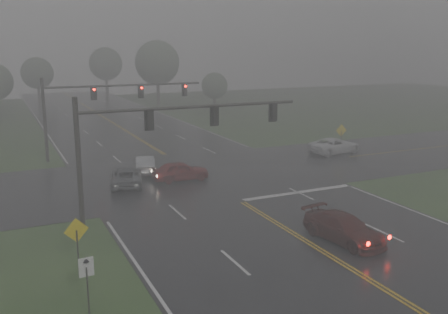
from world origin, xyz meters
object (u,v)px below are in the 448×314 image
car_grey (127,185)px  sedan_red (181,180)px  pickup_white (334,153)px  sedan_silver (145,173)px  signal_gantry_near (153,132)px  signal_gantry_far (97,100)px  sedan_maroon (343,241)px

car_grey → sedan_red: bearing=-170.0°
sedan_red → pickup_white: size_ratio=0.81×
sedan_silver → sedan_red: bearing=131.6°
pickup_white → signal_gantry_near: bearing=109.7°
sedan_red → signal_gantry_near: (-4.22, -7.32, 5.16)m
signal_gantry_near → car_grey: bearing=88.6°
sedan_silver → signal_gantry_far: signal_gantry_far is taller
car_grey → signal_gantry_far: signal_gantry_far is taller
signal_gantry_far → signal_gantry_near: bearing=-91.1°
pickup_white → signal_gantry_far: bearing=62.7°
sedan_silver → signal_gantry_near: (-2.44, -10.73, 5.16)m
car_grey → sedan_silver: bearing=-111.6°
sedan_maroon → sedan_silver: sedan_maroon is taller
sedan_maroon → sedan_red: sedan_red is taller
signal_gantry_near → sedan_silver: bearing=77.2°
sedan_silver → pickup_white: pickup_white is taller
sedan_silver → sedan_maroon: bearing=120.2°
pickup_white → signal_gantry_far: size_ratio=0.36×
sedan_maroon → signal_gantry_near: 12.02m
sedan_red → pickup_white: bearing=-77.1°
sedan_maroon → signal_gantry_far: 27.19m
sedan_maroon → sedan_red: bearing=95.4°
car_grey → signal_gantry_far: (0.17, 10.41, 5.17)m
sedan_red → sedan_silver: size_ratio=1.02×
sedan_red → signal_gantry_near: signal_gantry_near is taller
sedan_silver → car_grey: 3.83m
pickup_white → car_grey: bearing=90.8°
sedan_maroon → signal_gantry_near: (-7.76, 7.60, 5.16)m
signal_gantry_near → signal_gantry_far: (0.35, 18.04, 0.02)m
sedan_maroon → sedan_red: 15.33m
sedan_silver → signal_gantry_far: (-2.09, 7.31, 5.17)m
sedan_maroon → pickup_white: 22.20m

